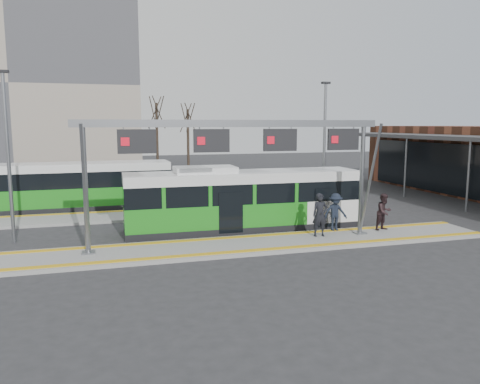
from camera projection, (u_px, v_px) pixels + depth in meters
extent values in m
plane|color=#2D2D30|center=(248.00, 247.00, 19.90)|extent=(120.00, 120.00, 0.00)
cube|color=gray|center=(248.00, 245.00, 19.89)|extent=(22.00, 3.00, 0.15)
cube|color=gray|center=(139.00, 215.00, 26.38)|extent=(20.00, 3.00, 0.15)
cube|color=gold|center=(241.00, 237.00, 20.97)|extent=(22.00, 0.35, 0.02)
cube|color=gold|center=(257.00, 250.00, 18.79)|extent=(22.00, 0.35, 0.02)
cube|color=gold|center=(137.00, 210.00, 27.47)|extent=(20.00, 0.35, 0.02)
cylinder|color=slate|center=(85.00, 190.00, 18.00)|extent=(0.20, 0.20, 5.05)
cube|color=slate|center=(88.00, 252.00, 18.36)|extent=(0.50, 0.50, 0.06)
cylinder|color=slate|center=(85.00, 192.00, 17.34)|extent=(0.12, 1.46, 4.90)
cylinder|color=slate|center=(362.00, 179.00, 21.32)|extent=(0.20, 0.20, 5.05)
cube|color=slate|center=(360.00, 233.00, 21.68)|extent=(0.50, 0.50, 0.06)
cylinder|color=slate|center=(370.00, 181.00, 20.66)|extent=(0.12, 1.46, 4.90)
cube|color=slate|center=(235.00, 123.00, 19.30)|extent=(13.00, 0.25, 0.30)
cube|color=black|center=(137.00, 141.00, 18.29)|extent=(1.50, 0.12, 0.95)
cube|color=red|center=(125.00, 142.00, 18.10)|extent=(0.32, 0.02, 0.32)
cube|color=black|center=(212.00, 141.00, 19.12)|extent=(1.50, 0.12, 0.95)
cube|color=red|center=(201.00, 141.00, 18.93)|extent=(0.32, 0.02, 0.32)
cube|color=black|center=(280.00, 140.00, 19.95)|extent=(1.50, 0.12, 0.95)
cube|color=red|center=(271.00, 140.00, 19.76)|extent=(0.32, 0.02, 0.32)
cube|color=black|center=(343.00, 139.00, 20.78)|extent=(1.50, 0.12, 0.95)
cube|color=red|center=(335.00, 139.00, 20.59)|extent=(0.32, 0.02, 0.32)
cylinder|color=slate|center=(468.00, 176.00, 27.49)|extent=(0.14, 0.14, 4.30)
cylinder|color=slate|center=(406.00, 167.00, 33.19)|extent=(0.14, 0.14, 4.30)
cube|color=#A19586|center=(19.00, 87.00, 48.93)|extent=(24.00, 12.00, 18.00)
cube|color=black|center=(244.00, 226.00, 23.19)|extent=(11.55, 2.60, 0.34)
cube|color=#1F841C|center=(244.00, 212.00, 23.09)|extent=(11.55, 2.60, 1.10)
cube|color=black|center=(244.00, 191.00, 22.94)|extent=(11.55, 2.53, 0.96)
cube|color=white|center=(244.00, 176.00, 22.83)|extent=(11.55, 2.60, 0.48)
cube|color=orange|center=(350.00, 175.00, 24.36)|extent=(0.07, 1.71, 0.27)
cube|color=white|center=(205.00, 170.00, 22.27)|extent=(2.90, 1.75, 0.29)
cylinder|color=black|center=(164.00, 229.00, 21.06)|extent=(0.96, 0.30, 0.96)
cylinder|color=black|center=(159.00, 220.00, 23.11)|extent=(0.96, 0.30, 0.96)
cylinder|color=black|center=(317.00, 220.00, 23.03)|extent=(0.96, 0.30, 0.96)
cylinder|color=black|center=(300.00, 212.00, 25.08)|extent=(0.96, 0.30, 0.96)
cube|color=black|center=(75.00, 207.00, 28.51)|extent=(11.47, 2.66, 0.33)
cube|color=#1F841C|center=(75.00, 195.00, 28.40)|extent=(11.47, 2.66, 1.09)
cube|color=black|center=(74.00, 179.00, 28.25)|extent=(11.46, 2.59, 0.95)
cube|color=white|center=(73.00, 167.00, 28.15)|extent=(11.47, 2.66, 0.48)
cylinder|color=black|center=(6.00, 202.00, 28.28)|extent=(0.96, 0.31, 0.95)
cylinder|color=black|center=(134.00, 202.00, 28.47)|extent=(0.96, 0.31, 0.95)
cylinder|color=black|center=(131.00, 197.00, 30.48)|extent=(0.96, 0.31, 0.95)
imported|color=black|center=(320.00, 215.00, 21.03)|extent=(0.76, 0.54, 1.95)
imported|color=black|center=(384.00, 212.00, 22.25)|extent=(1.01, 0.87, 1.77)
imported|color=black|center=(335.00, 212.00, 22.08)|extent=(1.18, 0.70, 1.79)
cylinder|color=#382B21|center=(157.00, 138.00, 49.58)|extent=(0.28, 0.28, 7.37)
cylinder|color=#382B21|center=(188.00, 141.00, 50.71)|extent=(0.28, 0.28, 6.75)
cylinder|color=slate|center=(8.00, 159.00, 20.03)|extent=(0.16, 0.16, 7.36)
cube|color=black|center=(2.00, 71.00, 19.50)|extent=(0.50, 0.25, 0.12)
cylinder|color=slate|center=(324.00, 148.00, 27.53)|extent=(0.16, 0.16, 7.53)
cube|color=black|center=(326.00, 83.00, 26.99)|extent=(0.50, 0.25, 0.12)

